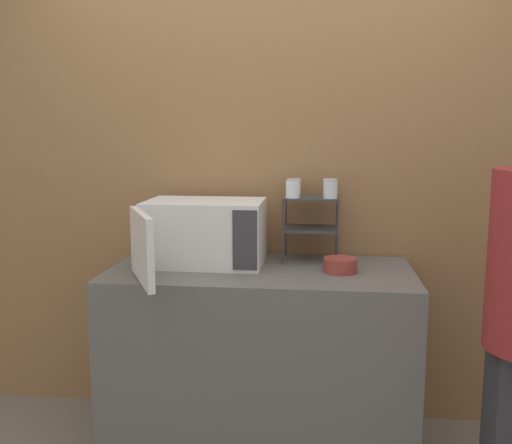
{
  "coord_description": "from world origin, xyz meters",
  "views": [
    {
      "loc": [
        0.29,
        -2.3,
        1.55
      ],
      "look_at": [
        -0.03,
        0.38,
        1.12
      ],
      "focal_mm": 40.0,
      "sensor_mm": 36.0,
      "label": 1
    }
  ],
  "objects": [
    {
      "name": "wall_back",
      "position": [
        0.0,
        0.74,
        1.3
      ],
      "size": [
        8.0,
        0.06,
        2.6
      ],
      "color": "olive",
      "rests_on": "ground_plane"
    },
    {
      "name": "counter",
      "position": [
        0.0,
        0.35,
        0.45
      ],
      "size": [
        1.45,
        0.7,
        0.9
      ],
      "color": "#595654",
      "rests_on": "ground_plane"
    },
    {
      "name": "microwave",
      "position": [
        -0.3,
        0.41,
        1.06
      ],
      "size": [
        0.6,
        0.79,
        0.32
      ],
      "color": "silver",
      "rests_on": "counter"
    },
    {
      "name": "dish_rack",
      "position": [
        0.23,
        0.55,
        1.14
      ],
      "size": [
        0.28,
        0.23,
        0.33
      ],
      "color": "#333333",
      "rests_on": "counter"
    },
    {
      "name": "glass_front_left",
      "position": [
        0.14,
        0.48,
        1.27
      ],
      "size": [
        0.07,
        0.07,
        0.09
      ],
      "color": "silver",
      "rests_on": "dish_rack"
    },
    {
      "name": "glass_back_right",
      "position": [
        0.33,
        0.62,
        1.27
      ],
      "size": [
        0.07,
        0.07,
        0.09
      ],
      "color": "silver",
      "rests_on": "dish_rack"
    },
    {
      "name": "glass_front_right",
      "position": [
        0.33,
        0.49,
        1.27
      ],
      "size": [
        0.07,
        0.07,
        0.09
      ],
      "color": "silver",
      "rests_on": "dish_rack"
    },
    {
      "name": "glass_back_left",
      "position": [
        0.14,
        0.63,
        1.27
      ],
      "size": [
        0.07,
        0.07,
        0.09
      ],
      "color": "silver",
      "rests_on": "dish_rack"
    },
    {
      "name": "bowl",
      "position": [
        0.38,
        0.33,
        0.93
      ],
      "size": [
        0.16,
        0.16,
        0.07
      ],
      "color": "maroon",
      "rests_on": "counter"
    }
  ]
}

